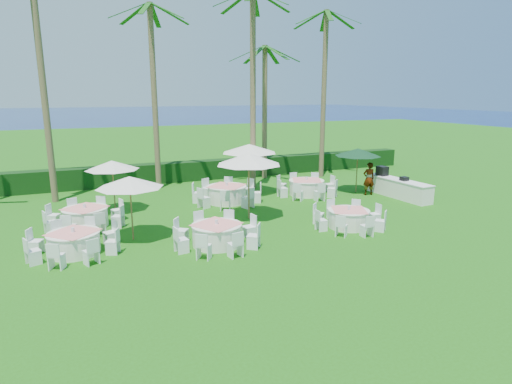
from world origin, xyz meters
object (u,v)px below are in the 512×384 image
at_px(banquet_table_a, 74,242).
at_px(banquet_table_c, 349,218).
at_px(banquet_table_d, 86,217).
at_px(umbrella_c, 112,165).
at_px(staff_person, 369,179).
at_px(banquet_table_b, 217,234).
at_px(buffet_table, 397,187).
at_px(banquet_table_f, 306,187).
at_px(umbrella_a, 130,182).
at_px(banquet_table_e, 227,194).
at_px(umbrella_b, 249,159).
at_px(umbrella_d, 249,149).
at_px(umbrella_green, 358,152).

xyz_separation_m(banquet_table_a, banquet_table_c, (10.42, -1.18, -0.01)).
relative_size(banquet_table_d, umbrella_c, 1.30).
relative_size(banquet_table_a, staff_person, 1.67).
bearing_deg(banquet_table_a, staff_person, 12.33).
bearing_deg(banquet_table_c, banquet_table_b, 179.30).
xyz_separation_m(banquet_table_b, buffet_table, (11.15, 3.39, 0.09)).
xyz_separation_m(banquet_table_f, umbrella_c, (-9.89, 0.50, 1.76)).
bearing_deg(banquet_table_b, umbrella_a, 146.55).
bearing_deg(staff_person, buffet_table, 151.59).
bearing_deg(umbrella_c, banquet_table_e, -3.96).
xyz_separation_m(umbrella_c, staff_person, (12.99, -1.80, -1.31)).
xyz_separation_m(banquet_table_d, umbrella_b, (6.65, -1.58, 2.23)).
height_order(banquet_table_e, umbrella_b, umbrella_b).
distance_m(banquet_table_b, umbrella_d, 8.50).
relative_size(banquet_table_e, umbrella_a, 1.37).
bearing_deg(banquet_table_c, umbrella_a, 167.44).
distance_m(banquet_table_c, umbrella_b, 4.86).
bearing_deg(staff_person, umbrella_a, 23.28).
distance_m(banquet_table_a, banquet_table_f, 12.55).
height_order(banquet_table_f, umbrella_d, umbrella_d).
xyz_separation_m(umbrella_b, staff_person, (7.67, 1.66, -1.76)).
distance_m(banquet_table_c, umbrella_a, 8.78).
distance_m(banquet_table_c, banquet_table_e, 6.69).
relative_size(banquet_table_a, banquet_table_f, 0.90).
xyz_separation_m(umbrella_green, buffet_table, (1.32, -1.78, -1.73)).
bearing_deg(umbrella_c, umbrella_d, 7.64).
xyz_separation_m(umbrella_b, buffet_table, (8.80, 0.70, -2.14)).
height_order(banquet_table_b, umbrella_c, umbrella_c).
xyz_separation_m(banquet_table_b, staff_person, (10.02, 4.35, 0.47)).
height_order(umbrella_d, umbrella_green, umbrella_d).
height_order(banquet_table_b, umbrella_a, umbrella_a).
bearing_deg(umbrella_b, umbrella_a, -170.06).
bearing_deg(buffet_table, banquet_table_c, -147.80).
relative_size(banquet_table_c, banquet_table_f, 0.89).
height_order(banquet_table_b, banquet_table_c, banquet_table_b).
bearing_deg(umbrella_b, buffet_table, 4.56).
xyz_separation_m(banquet_table_c, umbrella_c, (-8.62, 6.22, 1.81)).
bearing_deg(banquet_table_f, banquet_table_b, -140.77).
distance_m(banquet_table_b, banquet_table_d, 6.06).
bearing_deg(umbrella_green, umbrella_c, 175.62).
bearing_deg(staff_person, banquet_table_d, 12.28).
xyz_separation_m(banquet_table_c, buffet_table, (5.49, 3.46, 0.12)).
distance_m(banquet_table_f, umbrella_c, 10.06).
bearing_deg(banquet_table_c, umbrella_d, 101.68).
distance_m(umbrella_d, umbrella_green, 5.98).
height_order(banquet_table_a, banquet_table_e, banquet_table_e).
bearing_deg(umbrella_a, umbrella_b, 9.94).
xyz_separation_m(banquet_table_d, umbrella_green, (14.13, 0.90, 1.82)).
bearing_deg(banquet_table_c, banquet_table_f, 77.49).
bearing_deg(umbrella_green, umbrella_b, -161.61).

